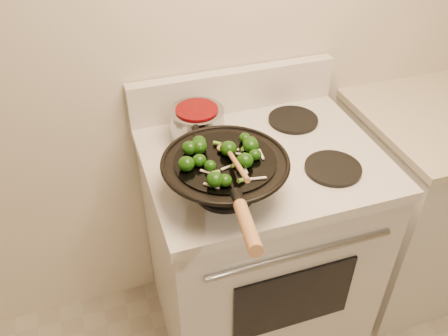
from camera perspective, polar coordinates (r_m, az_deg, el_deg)
name	(u,v)px	position (r m, az deg, el deg)	size (l,w,h in m)	color
stove	(256,246)	(1.88, 3.91, -9.29)	(0.78, 0.67, 1.08)	silver
counter_unit	(436,198)	(2.30, 24.17, -3.30)	(0.80, 0.62, 0.91)	silver
wok	(225,175)	(1.36, 0.18, -0.81)	(0.37, 0.61, 0.22)	black
stirfry	(221,155)	(1.33, -0.39, 1.62)	(0.25, 0.23, 0.04)	#133A09
wooden_spoon	(232,156)	(1.31, 0.93, 1.45)	(0.06, 0.25, 0.07)	#AD7544
saucepan	(197,123)	(1.60, -3.24, 5.44)	(0.18, 0.29, 0.11)	#93959B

